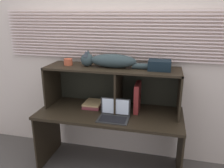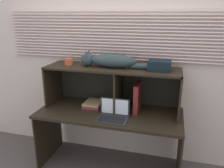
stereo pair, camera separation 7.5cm
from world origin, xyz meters
The scene contains 9 objects.
back_panel_with_blinds centered at (0.00, 0.55, 1.26)m, with size 4.40×0.08×2.50m.
desk centered at (0.00, 0.18, 0.58)m, with size 1.58×0.67×0.71m.
hutch_shelf_unit centered at (0.01, 0.33, 1.05)m, with size 1.48×0.42×0.48m.
cat centered at (-0.02, 0.29, 1.26)m, with size 0.88×0.18×0.18m.
laptop centered at (0.08, 0.04, 0.75)m, with size 0.32×0.22×0.20m.
binder_upright centered at (0.29, 0.29, 0.87)m, with size 0.05×0.25×0.32m, color maroon.
book_stack centered at (-0.23, 0.29, 0.74)m, with size 0.20×0.25×0.05m.
small_basket centered at (-0.51, 0.29, 1.23)m, with size 0.10×0.10×0.07m, color #BA5033.
storage_box centered at (0.51, 0.29, 1.24)m, with size 0.23×0.19×0.10m, color black.
Camera 2 is at (0.63, -2.04, 1.76)m, focal length 36.36 mm.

